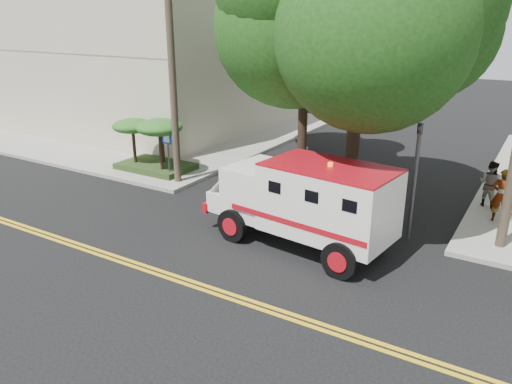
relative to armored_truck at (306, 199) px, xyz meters
The scene contains 11 objects.
ground 4.02m from the armored_truck, 110.16° to the right, with size 100.00×100.00×0.00m, color black.
sidewalk_nw 17.91m from the armored_truck, 145.93° to the left, with size 17.00×17.00×0.15m, color gray.
building_left 20.67m from the armored_truck, 145.59° to the left, with size 16.00×14.00×10.00m, color #B0AA91.
utility_pole_left 7.92m from the armored_truck, 160.06° to the left, with size 0.28×0.28×9.00m, color #382D23.
tree_left 10.12m from the armored_truck, 115.57° to the left, with size 4.48×4.20×7.70m.
traffic_signal 3.36m from the armored_truck, 39.85° to the left, with size 0.15×0.18×3.60m.
accessibility_sign 7.95m from the armored_truck, 160.36° to the left, with size 0.45×0.10×2.02m.
palm_planter 9.27m from the armored_truck, 160.30° to the left, with size 3.52×2.63×2.36m.
armored_truck is the anchor object (origin of this frame).
pedestrian_a 6.64m from the armored_truck, 44.58° to the left, with size 0.65×0.42×1.77m, color gray.
pedestrian_b 7.33m from the armored_truck, 54.81° to the left, with size 0.79×0.62×1.63m, color gray.
Camera 1 is at (7.03, -8.76, 6.52)m, focal length 35.00 mm.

